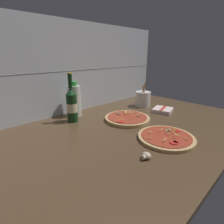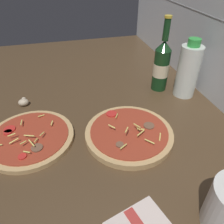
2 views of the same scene
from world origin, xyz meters
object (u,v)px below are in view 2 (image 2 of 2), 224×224
object	(u,v)px
pizza_near	(30,138)
mushroom_left	(24,102)
pizza_far	(129,133)
beer_bottle	(161,65)
oil_bottle	(188,71)

from	to	relation	value
pizza_near	mushroom_left	bearing A→B (deg)	-171.40
mushroom_left	pizza_near	bearing A→B (deg)	8.60
pizza_far	beer_bottle	bearing A→B (deg)	139.92
pizza_far	mushroom_left	world-z (taller)	pizza_far
oil_bottle	mushroom_left	size ratio (longest dim) A/B	5.71
pizza_near	mushroom_left	xyz separation A→B (cm)	(-19.84, -3.00, 0.40)
beer_bottle	oil_bottle	size ratio (longest dim) A/B	1.29
beer_bottle	mushroom_left	xyz separation A→B (cm)	(-0.96, -52.75, -8.96)
mushroom_left	oil_bottle	bearing A→B (deg)	82.85
pizza_near	oil_bottle	size ratio (longest dim) A/B	1.18
pizza_far	beer_bottle	size ratio (longest dim) A/B	0.94
oil_bottle	mushroom_left	world-z (taller)	oil_bottle
oil_bottle	beer_bottle	bearing A→B (deg)	-131.01
pizza_far	oil_bottle	bearing A→B (deg)	122.42
pizza_near	pizza_far	xyz separation A→B (cm)	(5.68, 29.08, 0.19)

